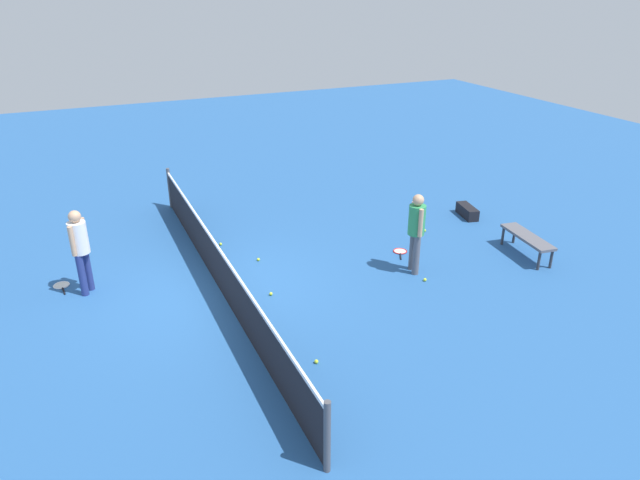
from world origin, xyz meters
name	(u,v)px	position (x,y,z in m)	size (l,w,h in m)	color
ground_plane	(221,290)	(0.00, 0.00, 0.00)	(40.00, 40.00, 0.00)	#265693
court_net	(219,267)	(0.00, 0.00, 0.50)	(10.09, 0.09, 1.07)	#4C4C51
player_near_side	(416,227)	(-0.84, -3.88, 1.01)	(0.53, 0.41, 1.70)	#595960
player_far_side	(80,245)	(0.99, 2.38, 1.01)	(0.49, 0.47, 1.70)	navy
tennis_racket_near_player	(400,252)	(0.07, -4.12, 0.01)	(0.59, 0.43, 0.03)	red
tennis_racket_far_player	(62,286)	(1.44, 2.85, 0.01)	(0.60, 0.35, 0.03)	white
tennis_ball_near_player	(271,294)	(-0.59, -0.83, 0.03)	(0.07, 0.07, 0.07)	#C6E033
tennis_ball_by_net	(425,231)	(0.82, -5.26, 0.03)	(0.07, 0.07, 0.07)	#C6E033
tennis_ball_midcourt	(221,244)	(2.06, -0.55, 0.03)	(0.07, 0.07, 0.07)	#C6E033
tennis_ball_baseline	(425,280)	(-1.31, -3.87, 0.03)	(0.07, 0.07, 0.07)	#C6E033
tennis_ball_stray_left	(258,259)	(0.94, -1.09, 0.03)	(0.07, 0.07, 0.07)	#C6E033
tennis_ball_stray_right	(316,362)	(-2.93, -0.76, 0.03)	(0.07, 0.07, 0.07)	#C6E033
courtside_bench	(527,238)	(-1.20, -6.55, 0.42)	(1.54, 0.59, 0.48)	#595960
equipment_bag	(467,211)	(1.25, -6.81, 0.14)	(0.84, 0.44, 0.28)	black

